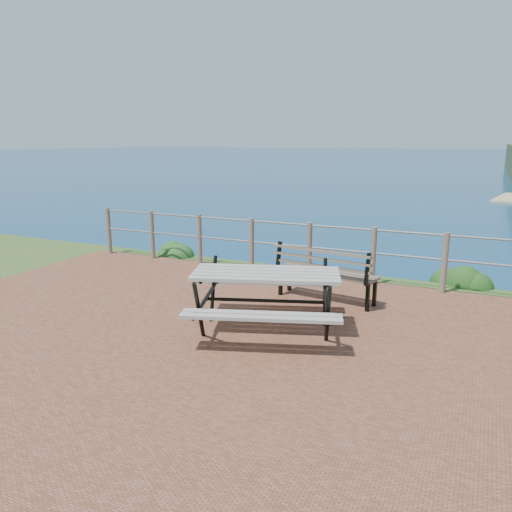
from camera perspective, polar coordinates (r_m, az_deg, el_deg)
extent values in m
cube|color=brown|center=(6.26, -4.18, -10.03)|extent=(10.00, 7.00, 0.12)
plane|color=#125570|center=(205.05, 24.57, 11.37)|extent=(1200.00, 1200.00, 0.00)
cylinder|color=#6B5B4C|center=(11.35, -16.48, 2.79)|extent=(0.10, 0.10, 1.00)
cylinder|color=#6B5B4C|center=(10.63, -11.80, 2.39)|extent=(0.10, 0.10, 1.00)
cylinder|color=#6B5B4C|center=(10.00, -6.48, 1.90)|extent=(0.10, 0.10, 1.00)
cylinder|color=#6B5B4C|center=(9.46, -0.51, 1.34)|extent=(0.10, 0.10, 1.00)
cylinder|color=#6B5B4C|center=(9.04, 6.09, 0.70)|extent=(0.10, 0.10, 1.00)
cylinder|color=#6B5B4C|center=(8.75, 13.23, 0.00)|extent=(0.10, 0.10, 1.00)
cylinder|color=#6B5B4C|center=(8.60, 20.73, -0.73)|extent=(0.10, 0.10, 1.00)
cylinder|color=slate|center=(8.95, 6.16, 3.52)|extent=(9.40, 0.04, 0.04)
cylinder|color=slate|center=(9.03, 6.10, 1.01)|extent=(9.40, 0.04, 0.04)
cube|color=gray|center=(6.39, 1.14, -2.02)|extent=(2.02, 1.34, 0.04)
cube|color=gray|center=(6.48, 1.13, -4.69)|extent=(1.85, 0.87, 0.04)
cube|color=gray|center=(6.48, 1.13, -4.69)|extent=(1.85, 0.87, 0.04)
cylinder|color=black|center=(6.49, 1.12, -5.12)|extent=(1.54, 0.57, 0.05)
cube|color=brown|center=(7.76, 8.06, -1.96)|extent=(1.62, 0.61, 0.04)
cube|color=brown|center=(7.69, 8.12, 0.03)|extent=(1.58, 0.34, 0.36)
cube|color=black|center=(7.82, 8.01, -3.49)|extent=(0.06, 0.07, 0.43)
cube|color=black|center=(7.82, 8.01, -3.49)|extent=(0.06, 0.07, 0.43)
cube|color=black|center=(7.82, 8.01, -3.49)|extent=(0.06, 0.07, 0.43)
cube|color=black|center=(7.82, 8.01, -3.49)|extent=(0.06, 0.07, 0.43)
ellipsoid|color=#285821|center=(11.07, -9.10, 0.17)|extent=(0.66, 0.66, 0.35)
ellipsoid|color=#184114|center=(9.62, 22.39, -2.66)|extent=(0.83, 0.83, 0.60)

